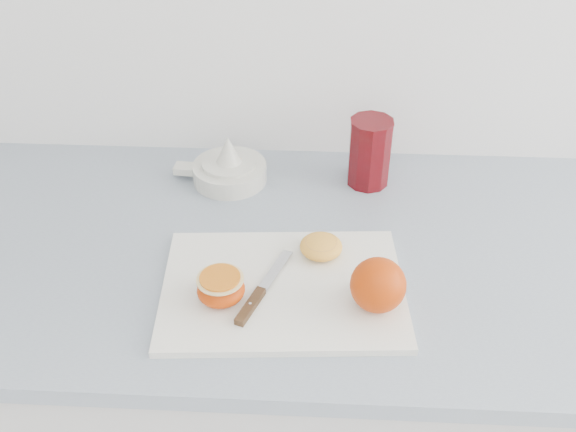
{
  "coord_description": "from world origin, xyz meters",
  "views": [
    {
      "loc": [
        0.06,
        0.87,
        1.57
      ],
      "look_at": [
        0.01,
        1.68,
        0.96
      ],
      "focal_mm": 40.0,
      "sensor_mm": 36.0,
      "label": 1
    }
  ],
  "objects": [
    {
      "name": "half_orange",
      "position": [
        -0.08,
        1.55,
        0.92
      ],
      "size": [
        0.07,
        0.07,
        0.04
      ],
      "color": "#CB3300",
      "rests_on": "cutting_board"
    },
    {
      "name": "cutting_board",
      "position": [
        0.01,
        1.58,
        0.9
      ],
      "size": [
        0.38,
        0.29,
        0.01
      ],
      "primitive_type": "cube",
      "rotation": [
        0.0,
        0.0,
        0.07
      ],
      "color": "white",
      "rests_on": "counter"
    },
    {
      "name": "whole_orange",
      "position": [
        0.15,
        1.55,
        0.94
      ],
      "size": [
        0.08,
        0.08,
        0.08
      ],
      "color": "#CB3300",
      "rests_on": "cutting_board"
    },
    {
      "name": "squeezed_shell",
      "position": [
        0.07,
        1.66,
        0.92
      ],
      "size": [
        0.07,
        0.07,
        0.03
      ],
      "color": "#F4A534",
      "rests_on": "cutting_board"
    },
    {
      "name": "paring_knife",
      "position": [
        -0.03,
        1.55,
        0.91
      ],
      "size": [
        0.08,
        0.17,
        0.01
      ],
      "color": "#462916",
      "rests_on": "cutting_board"
    },
    {
      "name": "red_tumbler",
      "position": [
        0.15,
        1.89,
        0.95
      ],
      "size": [
        0.08,
        0.08,
        0.13
      ],
      "color": "#5C0A0F",
      "rests_on": "counter"
    },
    {
      "name": "citrus_juicer",
      "position": [
        -0.11,
        1.88,
        0.92
      ],
      "size": [
        0.18,
        0.14,
        0.09
      ],
      "color": "white",
      "rests_on": "counter"
    },
    {
      "name": "counter",
      "position": [
        -0.0,
        1.7,
        0.45
      ],
      "size": [
        2.31,
        0.64,
        0.89
      ],
      "color": "silver",
      "rests_on": "ground"
    }
  ]
}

